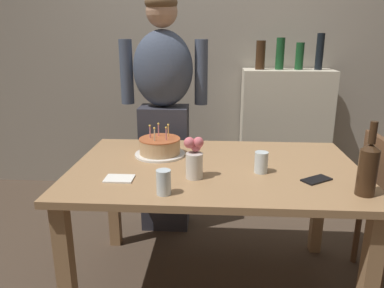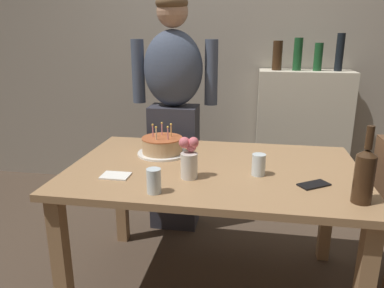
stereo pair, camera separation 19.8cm
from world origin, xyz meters
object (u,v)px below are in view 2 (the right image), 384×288
at_px(flower_vase, 190,157).
at_px(person_man_bearded, 174,112).
at_px(napkin_stack, 116,176).
at_px(birthday_cake, 162,146).
at_px(wine_bottle, 364,174).
at_px(water_glass_near, 259,165).
at_px(cell_phone, 314,185).
at_px(water_glass_far, 154,181).

xyz_separation_m(flower_vase, person_man_bearded, (-0.27, 0.87, 0.03)).
bearing_deg(napkin_stack, birthday_cake, 69.51).
bearing_deg(wine_bottle, flower_vase, 168.44).
bearing_deg(flower_vase, water_glass_near, 15.04).
xyz_separation_m(napkin_stack, person_man_bearded, (0.09, 0.92, 0.13)).
xyz_separation_m(birthday_cake, wine_bottle, (0.96, -0.48, 0.08)).
bearing_deg(birthday_cake, wine_bottle, -26.53).
distance_m(birthday_cake, flower_vase, 0.40).
xyz_separation_m(birthday_cake, flower_vase, (0.22, -0.33, 0.05)).
height_order(cell_phone, napkin_stack, same).
distance_m(wine_bottle, cell_phone, 0.25).
xyz_separation_m(birthday_cake, water_glass_far, (0.10, -0.53, 0.01)).
bearing_deg(flower_vase, wine_bottle, -11.56).
bearing_deg(napkin_stack, water_glass_far, -32.85).
height_order(wine_bottle, person_man_bearded, person_man_bearded).
relative_size(wine_bottle, flower_vase, 1.61).
relative_size(napkin_stack, person_man_bearded, 0.08).
relative_size(birthday_cake, napkin_stack, 2.12).
xyz_separation_m(water_glass_near, flower_vase, (-0.33, -0.09, 0.05)).
relative_size(water_glass_far, napkin_stack, 0.81).
distance_m(wine_bottle, napkin_stack, 1.12).
bearing_deg(water_glass_near, wine_bottle, -29.98).
distance_m(water_glass_far, cell_phone, 0.73).
height_order(birthday_cake, wine_bottle, wine_bottle).
bearing_deg(water_glass_far, flower_vase, 58.90).
distance_m(water_glass_near, person_man_bearded, 0.99).
bearing_deg(water_glass_far, napkin_stack, 147.15).
relative_size(cell_phone, napkin_stack, 1.06).
bearing_deg(water_glass_near, flower_vase, -164.96).
height_order(water_glass_far, wine_bottle, wine_bottle).
height_order(water_glass_far, person_man_bearded, person_man_bearded).
relative_size(water_glass_far, flower_vase, 0.55).
bearing_deg(flower_vase, person_man_bearded, 107.03).
distance_m(cell_phone, person_man_bearded, 1.22).
bearing_deg(water_glass_far, person_man_bearded, 97.67).
height_order(birthday_cake, water_glass_near, birthday_cake).
relative_size(water_glass_near, cell_phone, 0.74).
bearing_deg(cell_phone, water_glass_far, 161.86).
distance_m(napkin_stack, person_man_bearded, 0.93).
xyz_separation_m(wine_bottle, cell_phone, (-0.16, 0.15, -0.12)).
height_order(napkin_stack, person_man_bearded, person_man_bearded).
bearing_deg(flower_vase, napkin_stack, -172.09).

